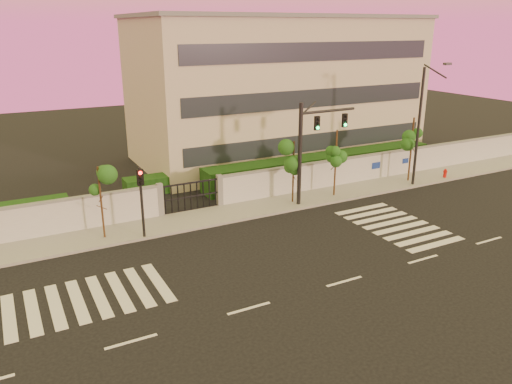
% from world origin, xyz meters
% --- Properties ---
extents(ground, '(120.00, 120.00, 0.00)m').
position_xyz_m(ground, '(0.00, 0.00, 0.00)').
color(ground, black).
rests_on(ground, ground).
extents(sidewalk, '(60.00, 3.00, 0.15)m').
position_xyz_m(sidewalk, '(0.00, 10.50, 0.07)').
color(sidewalk, gray).
rests_on(sidewalk, ground).
extents(perimeter_wall, '(60.00, 0.36, 2.20)m').
position_xyz_m(perimeter_wall, '(0.10, 12.00, 1.07)').
color(perimeter_wall, '#B2B4B9').
rests_on(perimeter_wall, ground).
extents(hedge_row, '(41.00, 4.25, 1.80)m').
position_xyz_m(hedge_row, '(1.17, 14.74, 0.82)').
color(hedge_row, black).
rests_on(hedge_row, ground).
extents(institutional_building, '(24.40, 12.40, 12.25)m').
position_xyz_m(institutional_building, '(9.00, 21.99, 6.16)').
color(institutional_building, beige).
rests_on(institutional_building, ground).
extents(road_markings, '(57.00, 7.62, 0.02)m').
position_xyz_m(road_markings, '(-1.58, 3.76, 0.01)').
color(road_markings, silver).
rests_on(road_markings, ground).
extents(street_tree_c, '(1.32, 1.05, 4.23)m').
position_xyz_m(street_tree_c, '(-8.82, 10.16, 3.11)').
color(street_tree_c, '#382314').
rests_on(street_tree_c, ground).
extents(street_tree_d, '(1.37, 1.09, 4.27)m').
position_xyz_m(street_tree_d, '(3.59, 10.33, 3.14)').
color(street_tree_d, '#382314').
rests_on(street_tree_d, ground).
extents(street_tree_e, '(1.52, 1.21, 4.74)m').
position_xyz_m(street_tree_e, '(6.87, 10.15, 3.49)').
color(street_tree_e, '#382314').
rests_on(street_tree_e, ground).
extents(street_tree_f, '(1.62, 1.29, 4.96)m').
position_xyz_m(street_tree_f, '(13.97, 10.35, 3.65)').
color(street_tree_f, '#382314').
rests_on(street_tree_f, ground).
extents(traffic_signal_main, '(4.30, 0.41, 6.81)m').
position_xyz_m(traffic_signal_main, '(4.55, 9.74, 4.30)').
color(traffic_signal_main, black).
rests_on(traffic_signal_main, ground).
extents(traffic_signal_secondary, '(0.32, 0.33, 4.16)m').
position_xyz_m(traffic_signal_secondary, '(-6.86, 9.20, 2.64)').
color(traffic_signal_secondary, black).
rests_on(traffic_signal_secondary, ground).
extents(streetlight_east, '(0.54, 2.18, 9.05)m').
position_xyz_m(streetlight_east, '(13.56, 9.26, 4.89)').
color(streetlight_east, black).
rests_on(streetlight_east, ground).
extents(fire_hydrant, '(0.33, 0.31, 0.83)m').
position_xyz_m(fire_hydrant, '(17.05, 9.59, 0.42)').
color(fire_hydrant, red).
rests_on(fire_hydrant, ground).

